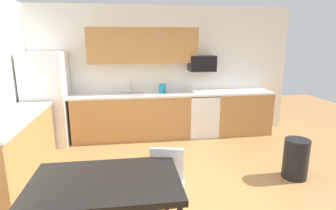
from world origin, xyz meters
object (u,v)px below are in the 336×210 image
at_px(dining_table, 105,186).
at_px(oven_range, 202,114).
at_px(chair_near_table, 166,182).
at_px(refrigerator, 47,99).
at_px(trash_bin, 296,159).
at_px(kettle, 162,89).
at_px(microwave, 202,63).

bearing_deg(dining_table, oven_range, 60.49).
bearing_deg(chair_near_table, refrigerator, 125.29).
height_order(oven_range, trash_bin, oven_range).
bearing_deg(refrigerator, trash_bin, -26.42).
relative_size(chair_near_table, trash_bin, 1.42).
distance_m(oven_range, dining_table, 3.61).
height_order(refrigerator, kettle, refrigerator).
bearing_deg(oven_range, trash_bin, -66.64).
bearing_deg(kettle, microwave, 3.39).
distance_m(oven_range, trash_bin, 2.25).
bearing_deg(oven_range, chair_near_table, -112.31).
height_order(dining_table, chair_near_table, chair_near_table).
bearing_deg(chair_near_table, oven_range, 67.69).
height_order(dining_table, kettle, kettle).
bearing_deg(microwave, kettle, -176.61).
xyz_separation_m(refrigerator, dining_table, (1.32, -3.06, -0.21)).
xyz_separation_m(microwave, dining_table, (-1.78, -3.24, -0.84)).
bearing_deg(dining_table, trash_bin, 21.99).
xyz_separation_m(microwave, chair_near_table, (-1.16, -2.92, -1.03)).
xyz_separation_m(dining_table, kettle, (0.93, 3.19, 0.33)).
xyz_separation_m(oven_range, kettle, (-0.84, 0.05, 0.56)).
relative_size(microwave, kettle, 2.70).
distance_m(refrigerator, dining_table, 3.34).
bearing_deg(dining_table, microwave, 61.26).
bearing_deg(oven_range, kettle, 176.61).
bearing_deg(trash_bin, microwave, 112.39).
bearing_deg(dining_table, kettle, 73.69).
bearing_deg(refrigerator, oven_range, 1.48).
height_order(oven_range, kettle, kettle).
relative_size(microwave, chair_near_table, 0.64).
distance_m(dining_table, kettle, 3.34).
bearing_deg(oven_range, microwave, 90.00).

